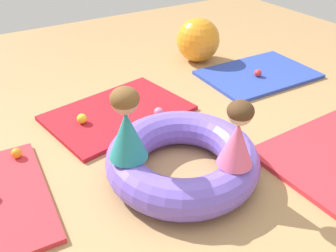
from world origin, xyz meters
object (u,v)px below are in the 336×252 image
at_px(play_ball_yellow, 82,119).
at_px(exercise_ball_large, 198,40).
at_px(play_ball_pink, 159,112).
at_px(child_in_pink, 238,135).
at_px(play_ball_red, 258,73).
at_px(play_ball_blue, 115,97).
at_px(child_in_teal, 127,125).
at_px(play_ball_orange, 17,153).
at_px(inflatable_cushion, 182,159).

height_order(play_ball_yellow, exercise_ball_large, exercise_ball_large).
bearing_deg(exercise_ball_large, play_ball_pink, -139.18).
bearing_deg(child_in_pink, exercise_ball_large, -28.32).
distance_m(child_in_pink, exercise_ball_large, 2.41).
bearing_deg(child_in_pink, play_ball_red, -47.09).
height_order(play_ball_pink, exercise_ball_large, exercise_ball_large).
xyz_separation_m(play_ball_yellow, play_ball_blue, (0.41, 0.21, 0.01)).
xyz_separation_m(play_ball_blue, exercise_ball_large, (1.35, 0.51, 0.17)).
xyz_separation_m(play_ball_yellow, exercise_ball_large, (1.76, 0.71, 0.18)).
distance_m(play_ball_pink, play_ball_red, 1.38).
bearing_deg(play_ball_blue, exercise_ball_large, 20.60).
bearing_deg(child_in_teal, play_ball_blue, -73.31).
height_order(child_in_pink, play_ball_blue, child_in_pink).
bearing_deg(play_ball_pink, play_ball_orange, 178.02).
relative_size(play_ball_yellow, play_ball_blue, 0.87).
height_order(child_in_teal, play_ball_orange, child_in_teal).
bearing_deg(child_in_teal, play_ball_yellow, -53.34).
distance_m(play_ball_yellow, play_ball_red, 2.02).
bearing_deg(play_ball_pink, play_ball_blue, 116.38).
relative_size(child_in_pink, play_ball_orange, 5.59).
bearing_deg(exercise_ball_large, play_ball_yellow, -157.97).
xyz_separation_m(child_in_teal, play_ball_blue, (0.40, 1.14, -0.44)).
bearing_deg(play_ball_blue, play_ball_yellow, -153.48).
bearing_deg(play_ball_blue, play_ball_red, -10.54).
bearing_deg(child_in_teal, exercise_ball_large, -100.70).
bearing_deg(child_in_teal, play_ball_pink, -96.80).
xyz_separation_m(child_in_pink, play_ball_orange, (-1.18, 1.15, -0.42)).
xyz_separation_m(play_ball_red, exercise_ball_large, (-0.25, 0.81, 0.18)).
relative_size(play_ball_pink, play_ball_blue, 0.86).
relative_size(inflatable_cushion, child_in_pink, 2.43).
height_order(child_in_teal, play_ball_red, child_in_teal).
relative_size(inflatable_cushion, child_in_teal, 2.18).
height_order(inflatable_cushion, exercise_ball_large, exercise_ball_large).
bearing_deg(exercise_ball_large, inflatable_cushion, -128.35).
bearing_deg(play_ball_orange, play_ball_red, 2.62).
xyz_separation_m(play_ball_pink, play_ball_orange, (-1.25, 0.04, -0.00)).
relative_size(play_ball_orange, play_ball_yellow, 0.92).
bearing_deg(child_in_teal, play_ball_red, -121.16).
xyz_separation_m(child_in_teal, play_ball_yellow, (-0.01, 0.94, -0.44)).
xyz_separation_m(inflatable_cushion, play_ball_yellow, (-0.40, 1.01, -0.05)).
height_order(inflatable_cushion, child_in_teal, child_in_teal).
distance_m(play_ball_orange, exercise_ball_large, 2.55).
bearing_deg(play_ball_red, exercise_ball_large, 107.36).
bearing_deg(play_ball_yellow, exercise_ball_large, 22.03).
distance_m(inflatable_cushion, play_ball_red, 1.86).
relative_size(child_in_pink, play_ball_red, 5.68).
relative_size(child_in_pink, play_ball_pink, 5.25).
bearing_deg(child_in_pink, play_ball_pink, -2.10).
bearing_deg(play_ball_pink, child_in_teal, -132.84).
height_order(play_ball_blue, exercise_ball_large, exercise_ball_large).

